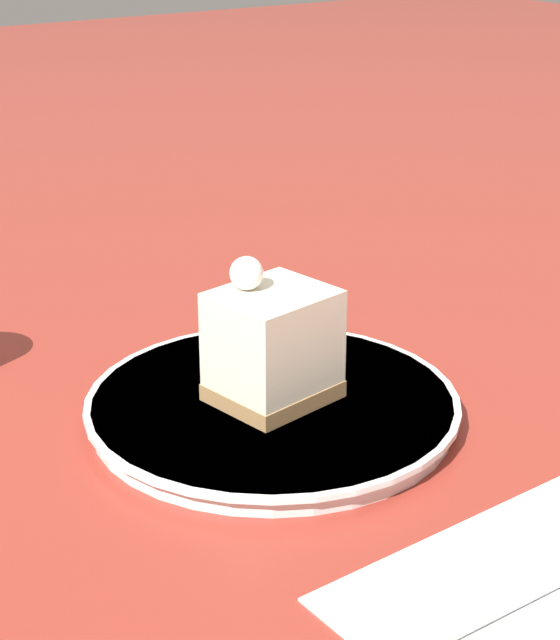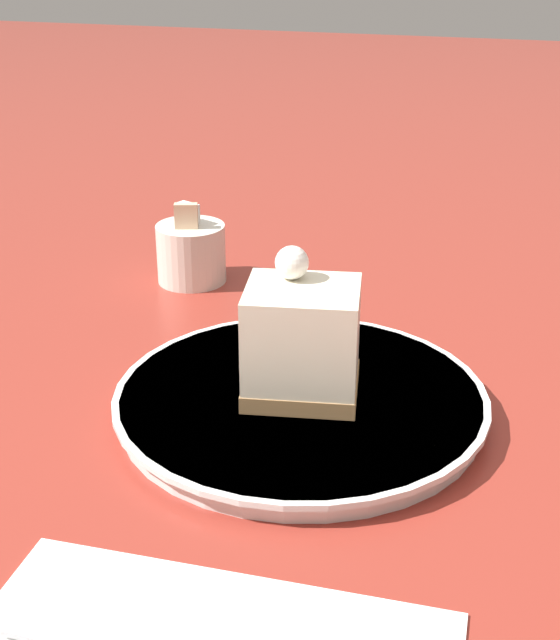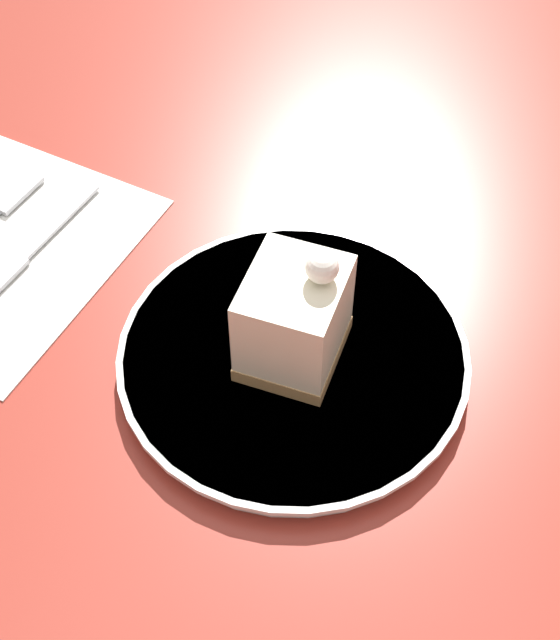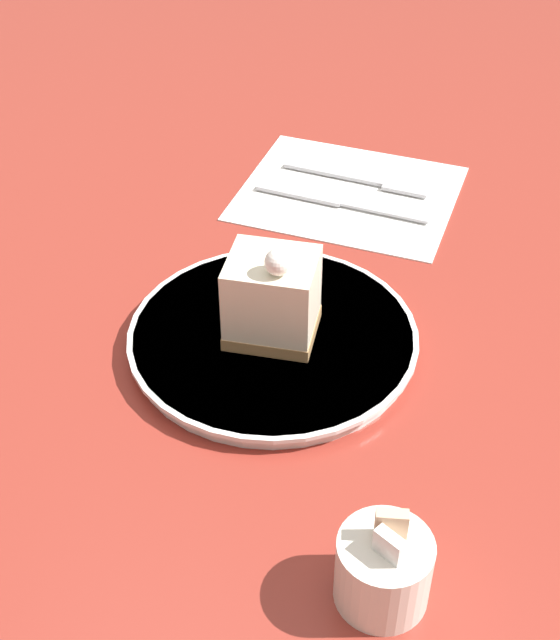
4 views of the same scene
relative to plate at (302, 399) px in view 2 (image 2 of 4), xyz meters
name	(u,v)px [view 2 (image 2 of 4)]	position (x,y,z in m)	size (l,w,h in m)	color
ground_plane	(344,420)	(0.00, -0.03, -0.01)	(4.00, 4.00, 0.00)	maroon
plate	(302,399)	(0.00, 0.00, 0.00)	(0.25, 0.25, 0.02)	silver
cake_slice	(303,337)	(0.00, 0.00, 0.04)	(0.07, 0.08, 0.10)	#9E7547
sugar_bowl	(191,252)	(0.19, 0.16, 0.02)	(0.06, 0.06, 0.07)	silver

